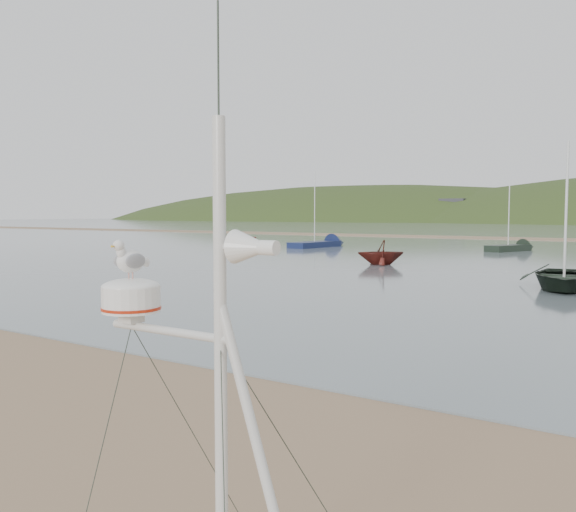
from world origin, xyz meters
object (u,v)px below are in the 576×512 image
Objects in this scene: dinghy_red_far at (237,239)px; sailboat_dark_mid at (518,247)px; boat_dark at (566,228)px; boat_red at (381,241)px; mast_rig at (212,481)px; sailboat_blue_near at (328,243)px.

dinghy_red_far is 29.92m from sailboat_dark_mid.
boat_dark is 1.77× the size of boat_red.
mast_rig is 1.65× the size of boat_red.
sailboat_dark_mid is at bearing 10.80° from sailboat_blue_near.
dinghy_red_far is (-13.93, 4.24, -0.01)m from sailboat_blue_near.
boat_red is at bearing 113.04° from mast_rig.
sailboat_blue_near is (-23.61, 22.13, -2.15)m from boat_dark.
boat_dark is 45.93m from dinghy_red_far.
boat_red is 0.36× the size of sailboat_blue_near.
boat_red is 18.83m from sailboat_dark_mid.
boat_dark is 12.96m from boat_red.
sailboat_blue_near reaches higher than boat_dark.
sailboat_blue_near is at bearing 177.35° from boat_red.
boat_red is at bearing -100.44° from sailboat_dark_mid.
mast_rig is 0.94× the size of dinghy_red_far.
boat_dark is at bearing -73.11° from sailboat_dark_mid.
mast_rig is 0.93× the size of boat_dark.
sailboat_blue_near is 16.26m from sailboat_dark_mid.
sailboat_dark_mid reaches higher than dinghy_red_far.
boat_dark reaches higher than dinghy_red_far.
sailboat_dark_mid is (-9.05, 47.78, -0.78)m from mast_rig.
mast_rig is 0.60× the size of sailboat_blue_near.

